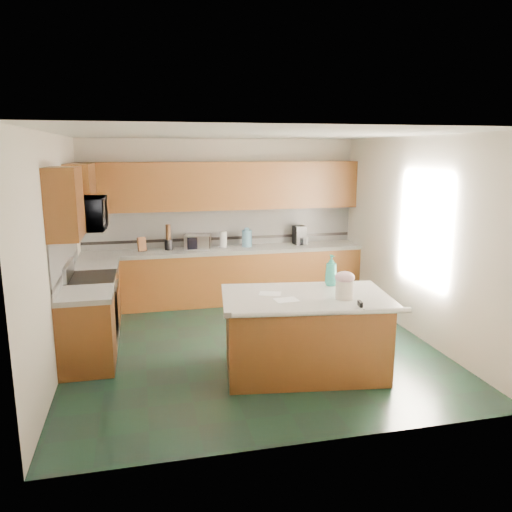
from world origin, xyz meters
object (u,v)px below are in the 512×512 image
object	(u,v)px
island_top	(305,297)
island_base	(304,336)
toaster_oven	(198,242)
soap_bottle_island	(331,270)
knife_block	(142,244)
treat_jar	(344,289)
coffee_maker	(300,235)

from	to	relation	value
island_top	island_base	bearing A→B (deg)	0.00
toaster_oven	soap_bottle_island	bearing A→B (deg)	-48.89
island_top	knife_block	world-z (taller)	knife_block
treat_jar	toaster_oven	xyz separation A→B (m)	(-1.24, 3.18, 0.02)
toaster_oven	island_base	bearing A→B (deg)	-58.72
toaster_oven	coffee_maker	bearing A→B (deg)	15.96
island_top	toaster_oven	bearing A→B (deg)	114.18
island_base	soap_bottle_island	world-z (taller)	soap_bottle_island
coffee_maker	knife_block	bearing A→B (deg)	175.57
soap_bottle_island	toaster_oven	distance (m)	2.94
treat_jar	soap_bottle_island	world-z (taller)	soap_bottle_island
toaster_oven	treat_jar	bearing A→B (deg)	-53.80
island_top	coffee_maker	size ratio (longest dim) A/B	5.77
island_top	soap_bottle_island	world-z (taller)	soap_bottle_island
island_top	knife_block	bearing A→B (deg)	128.67
island_base	treat_jar	distance (m)	0.73
island_top	toaster_oven	world-z (taller)	toaster_oven
treat_jar	coffee_maker	world-z (taller)	coffee_maker
treat_jar	island_base	bearing A→B (deg)	170.79
island_top	treat_jar	distance (m)	0.45
island_top	coffee_maker	distance (m)	3.13
island_top	treat_jar	xyz separation A→B (m)	(0.37, -0.22, 0.13)
island_base	island_top	world-z (taller)	island_top
coffee_maker	toaster_oven	bearing A→B (deg)	175.90
island_top	soap_bottle_island	bearing A→B (deg)	44.95
treat_jar	soap_bottle_island	distance (m)	0.55
treat_jar	toaster_oven	bearing A→B (deg)	132.96
knife_block	toaster_oven	bearing A→B (deg)	-12.76
soap_bottle_island	coffee_maker	world-z (taller)	soap_bottle_island
treat_jar	soap_bottle_island	bearing A→B (deg)	105.69
island_base	treat_jar	xyz separation A→B (m)	(0.37, -0.22, 0.59)
island_top	coffee_maker	xyz separation A→B (m)	(0.90, 2.99, 0.19)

